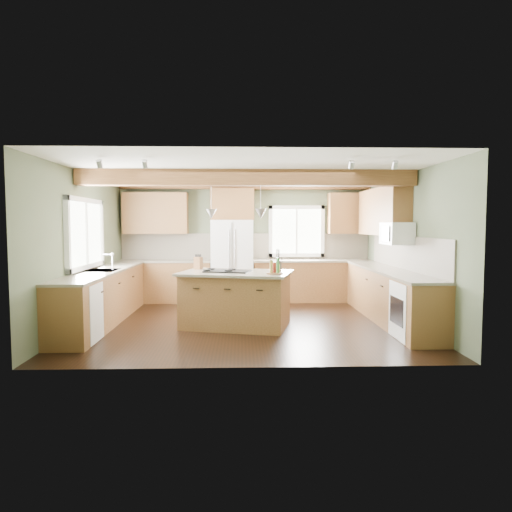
{
  "coord_description": "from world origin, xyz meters",
  "views": [
    {
      "loc": [
        -0.11,
        -7.83,
        1.71
      ],
      "look_at": [
        0.16,
        0.3,
        1.14
      ],
      "focal_mm": 32.0,
      "sensor_mm": 36.0,
      "label": 1
    }
  ],
  "objects": [
    {
      "name": "window_left",
      "position": [
        -2.78,
        0.05,
        1.55
      ],
      "size": [
        0.04,
        1.6,
        1.05
      ],
      "primitive_type": "cube",
      "color": "white",
      "rests_on": "wall_left"
    },
    {
      "name": "window_back",
      "position": [
        1.15,
        2.48,
        1.55
      ],
      "size": [
        1.1,
        0.04,
        1.0
      ],
      "primitive_type": "cube",
      "color": "white",
      "rests_on": "wall_back"
    },
    {
      "name": "wall_right",
      "position": [
        2.8,
        0.0,
        1.3
      ],
      "size": [
        0.0,
        5.0,
        5.0
      ],
      "primitive_type": "plane",
      "rotation": [
        1.57,
        0.0,
        -1.57
      ],
      "color": "#4B553C",
      "rests_on": "ground"
    },
    {
      "name": "utensil_crock",
      "position": [
        0.51,
        -0.18,
        1.0
      ],
      "size": [
        0.14,
        0.14,
        0.17
      ],
      "primitive_type": "cylinder",
      "rotation": [
        0.0,
        0.0,
        -0.11
      ],
      "color": "#453E37",
      "rests_on": "island_top"
    },
    {
      "name": "sink",
      "position": [
        -2.5,
        0.05,
        0.91
      ],
      "size": [
        0.5,
        0.65,
        0.03
      ],
      "primitive_type": "cube",
      "color": "#262628",
      "rests_on": "counter_left"
    },
    {
      "name": "refrigerator",
      "position": [
        -0.3,
        2.12,
        0.9
      ],
      "size": [
        0.9,
        0.74,
        1.8
      ],
      "primitive_type": "cube",
      "color": "white",
      "rests_on": "floor"
    },
    {
      "name": "floor",
      "position": [
        0.0,
        0.0,
        0.0
      ],
      "size": [
        5.6,
        5.6,
        0.0
      ],
      "primitive_type": "plane",
      "color": "black",
      "rests_on": "ground"
    },
    {
      "name": "pendant_right",
      "position": [
        0.21,
        -0.39,
        1.88
      ],
      "size": [
        0.18,
        0.18,
        0.16
      ],
      "primitive_type": "cone",
      "rotation": [
        3.14,
        0.0,
        0.0
      ],
      "color": "#B2B2B7",
      "rests_on": "ceiling"
    },
    {
      "name": "upper_cab_back_left",
      "position": [
        -1.99,
        2.33,
        1.95
      ],
      "size": [
        1.4,
        0.35,
        0.9
      ],
      "primitive_type": "cube",
      "color": "brown",
      "rests_on": "wall_back"
    },
    {
      "name": "dishwasher",
      "position": [
        -2.49,
        -1.25,
        0.43
      ],
      "size": [
        0.6,
        0.6,
        0.84
      ],
      "primitive_type": "cube",
      "color": "white",
      "rests_on": "floor"
    },
    {
      "name": "ceiling",
      "position": [
        0.0,
        0.0,
        2.6
      ],
      "size": [
        5.6,
        5.6,
        0.0
      ],
      "primitive_type": "plane",
      "rotation": [
        3.14,
        0.0,
        0.0
      ],
      "color": "silver",
      "rests_on": "wall_back"
    },
    {
      "name": "counter_back_left",
      "position": [
        -1.79,
        2.2,
        0.9
      ],
      "size": [
        2.06,
        0.64,
        0.04
      ],
      "primitive_type": "cube",
      "color": "brown",
      "rests_on": "base_cab_back_left"
    },
    {
      "name": "knife_block",
      "position": [
        -0.86,
        0.16,
        1.03
      ],
      "size": [
        0.16,
        0.15,
        0.22
      ],
      "primitive_type": "cube",
      "rotation": [
        0.0,
        0.0,
        -0.54
      ],
      "color": "brown",
      "rests_on": "island_top"
    },
    {
      "name": "upper_cab_right",
      "position": [
        2.62,
        0.9,
        1.95
      ],
      "size": [
        0.35,
        2.2,
        0.9
      ],
      "primitive_type": "cube",
      "color": "brown",
      "rests_on": "wall_right"
    },
    {
      "name": "pendant_left",
      "position": [
        -0.6,
        -0.19,
        1.88
      ],
      "size": [
        0.18,
        0.18,
        0.16
      ],
      "primitive_type": "cone",
      "rotation": [
        3.14,
        0.0,
        0.0
      ],
      "color": "#B2B2B7",
      "rests_on": "ceiling"
    },
    {
      "name": "counter_back_right",
      "position": [
        1.49,
        2.2,
        0.9
      ],
      "size": [
        2.66,
        0.64,
        0.04
      ],
      "primitive_type": "cube",
      "color": "brown",
      "rests_on": "base_cab_back_right"
    },
    {
      "name": "backsplash_right",
      "position": [
        2.78,
        0.05,
        1.21
      ],
      "size": [
        0.03,
        3.7,
        0.58
      ],
      "primitive_type": "cube",
      "color": "brown",
      "rests_on": "wall_right"
    },
    {
      "name": "ceiling_beam",
      "position": [
        0.0,
        -0.29,
        2.47
      ],
      "size": [
        5.55,
        0.26,
        0.26
      ],
      "primitive_type": "cube",
      "color": "#502D16",
      "rests_on": "ceiling"
    },
    {
      "name": "island",
      "position": [
        -0.2,
        -0.29,
        0.44
      ],
      "size": [
        1.88,
        1.41,
        0.88
      ],
      "primitive_type": "cube",
      "rotation": [
        0.0,
        0.0,
        -0.25
      ],
      "color": "brown",
      "rests_on": "floor"
    },
    {
      "name": "upper_cab_over_fridge",
      "position": [
        -0.3,
        2.33,
        2.15
      ],
      "size": [
        0.96,
        0.35,
        0.7
      ],
      "primitive_type": "cube",
      "color": "brown",
      "rests_on": "wall_back"
    },
    {
      "name": "soffit_trim",
      "position": [
        0.0,
        2.4,
        2.54
      ],
      "size": [
        5.55,
        0.2,
        0.1
      ],
      "primitive_type": "cube",
      "color": "#502D16",
      "rests_on": "ceiling"
    },
    {
      "name": "microwave",
      "position": [
        2.58,
        -0.05,
        1.55
      ],
      "size": [
        0.4,
        0.7,
        0.38
      ],
      "primitive_type": "cube",
      "color": "white",
      "rests_on": "wall_right"
    },
    {
      "name": "wall_back",
      "position": [
        0.0,
        2.5,
        1.3
      ],
      "size": [
        5.6,
        0.0,
        5.6
      ],
      "primitive_type": "plane",
      "rotation": [
        1.57,
        0.0,
        0.0
      ],
      "color": "#4B553C",
      "rests_on": "ground"
    },
    {
      "name": "oven",
      "position": [
        2.49,
        -1.25,
        0.43
      ],
      "size": [
        0.6,
        0.72,
        0.84
      ],
      "primitive_type": "cube",
      "color": "white",
      "rests_on": "floor"
    },
    {
      "name": "faucet",
      "position": [
        -2.32,
        0.05,
        1.05
      ],
      "size": [
        0.02,
        0.02,
        0.28
      ],
      "primitive_type": "cylinder",
      "color": "#B2B2B7",
      "rests_on": "sink"
    },
    {
      "name": "base_cab_right",
      "position": [
        2.5,
        0.05,
        0.44
      ],
      "size": [
        0.6,
        3.7,
        0.88
      ],
      "primitive_type": "cube",
      "color": "brown",
      "rests_on": "floor"
    },
    {
      "name": "counter_left",
      "position": [
        -2.5,
        0.05,
        0.9
      ],
      "size": [
        0.64,
        3.74,
        0.04
      ],
      "primitive_type": "cube",
      "color": "brown",
      "rests_on": "base_cab_left"
    },
    {
      "name": "counter_right",
      "position": [
        2.5,
        0.05,
        0.9
      ],
      "size": [
        0.64,
        3.74,
        0.04
      ],
      "primitive_type": "cube",
      "color": "brown",
      "rests_on": "base_cab_right"
    },
    {
      "name": "base_cab_left",
      "position": [
        -2.5,
        0.05,
        0.44
      ],
      "size": [
        0.6,
        3.7,
        0.88
      ],
      "primitive_type": "cube",
      "color": "brown",
      "rests_on": "floor"
    },
    {
      "name": "cooktop",
      "position": [
        -0.33,
        -0.25,
        0.93
      ],
      "size": [
        0.83,
        0.65,
        0.02
      ],
      "primitive_type": "cube",
      "rotation": [
        0.0,
        0.0,
        -0.25
      ],
      "color": "black",
      "rests_on": "island_top"
    },
    {
      "name": "base_cab_back_left",
      "position": [
        -1.79,
        2.2,
        0.44
      ],
      "size": [
        2.02,
        0.6,
        0.88
      ],
      "primitive_type": "cube",
      "color": "brown",
      "rests_on": "floor"
    },
    {
      "name": "bottle_tray",
      "position": [
        0.43,
        -0.62,
        1.04
      ],
      "size": [
        0.3,
        0.3,
        0.25
      ],
      "primitive_type": null,
      "rotation": [
        0.0,
        0.0,
        -0.12
      ],
      "color": "brown",
      "rests_on": "island_top"
    },
    {
      "name": "island_top",
      "position": [
        -0.2,
        -0.29,
        0.9
      ],
      "size": [
        2.02,
        1.54,
        0.04
      ],
      "primitive_type": "cube",
      "rotation": [
        0.0,
        0.0,
        -0.25
      ],
      "color": "brown",
      "rests_on": "island"
    },
    {
      "name": "base_cab_back_right",
      "position": [
        1.49,
        2.2,
        0.44
      ],
      "size": [
        2.62,
        0.6,
        0.88
      ],
      "primitive_type": "cube",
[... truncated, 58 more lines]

